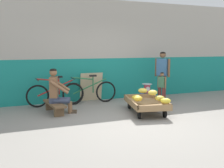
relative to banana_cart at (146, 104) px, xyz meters
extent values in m
plane|color=gray|center=(-0.57, -0.64, -0.24)|extent=(80.00, 80.00, 0.00)
cube|color=#19847A|center=(-0.57, 2.14, 0.42)|extent=(16.00, 0.30, 1.32)
cube|color=#A8A399|center=(-0.57, 2.14, 1.98)|extent=(16.00, 0.30, 1.81)
cube|color=#99754C|center=(0.00, 0.00, -0.01)|extent=(1.11, 1.58, 0.05)
cube|color=#99754C|center=(-0.39, 0.08, 0.07)|extent=(0.32, 1.42, 0.10)
cube|color=#99754C|center=(0.39, -0.08, 0.07)|extent=(0.32, 1.42, 0.10)
cube|color=#99754C|center=(0.14, 0.69, 0.07)|extent=(0.83, 0.20, 0.10)
cube|color=#99754C|center=(-0.14, -0.69, 0.07)|extent=(0.83, 0.20, 0.10)
cylinder|color=black|center=(-0.21, 0.56, -0.15)|extent=(0.08, 0.19, 0.18)
cylinder|color=black|center=(0.41, 0.43, -0.15)|extent=(0.08, 0.19, 0.18)
cylinder|color=black|center=(-0.41, -0.43, -0.15)|extent=(0.08, 0.19, 0.18)
cylinder|color=black|center=(0.21, -0.56, -0.15)|extent=(0.08, 0.19, 0.18)
ellipsoid|color=gold|center=(-0.29, -0.03, 0.18)|extent=(0.30, 0.29, 0.13)
ellipsoid|color=yellow|center=(0.17, -0.63, 0.18)|extent=(0.29, 0.27, 0.13)
ellipsoid|color=gold|center=(0.21, -0.32, 0.18)|extent=(0.27, 0.22, 0.13)
ellipsoid|color=gold|center=(-0.32, -0.18, 0.18)|extent=(0.27, 0.22, 0.13)
ellipsoid|color=yellow|center=(0.07, -0.21, 0.32)|extent=(0.26, 0.21, 0.13)
ellipsoid|color=yellow|center=(0.01, 0.20, 0.30)|extent=(0.30, 0.29, 0.13)
cube|color=brown|center=(-2.19, 0.84, 0.00)|extent=(0.45, 1.13, 0.05)
cube|color=brown|center=(-2.25, 1.22, -0.13)|extent=(0.25, 0.11, 0.22)
cube|color=brown|center=(-2.14, 0.46, -0.13)|extent=(0.25, 0.11, 0.22)
cylinder|color=brown|center=(-1.78, 0.82, -0.11)|extent=(0.10, 0.10, 0.27)
cube|color=#4C3D2D|center=(-1.73, 0.80, -0.22)|extent=(0.24, 0.15, 0.04)
cylinder|color=#38425B|center=(-1.98, 0.87, 0.08)|extent=(0.42, 0.23, 0.13)
cylinder|color=brown|center=(-1.83, 0.64, -0.11)|extent=(0.10, 0.10, 0.27)
cube|color=#4C3D2D|center=(-1.77, 0.63, -0.22)|extent=(0.24, 0.15, 0.04)
cylinder|color=#38425B|center=(-2.03, 0.70, 0.08)|extent=(0.42, 0.23, 0.13)
cube|color=#38425B|center=(-2.19, 0.84, 0.10)|extent=(0.29, 0.33, 0.14)
cube|color=brown|center=(-2.19, 0.84, 0.43)|extent=(0.26, 0.36, 0.52)
cylinder|color=brown|center=(-1.99, 0.99, 0.46)|extent=(0.47, 0.20, 0.36)
cylinder|color=brown|center=(-2.09, 0.60, 0.46)|extent=(0.47, 0.20, 0.36)
sphere|color=brown|center=(-2.19, 0.84, 0.80)|extent=(0.19, 0.19, 0.19)
ellipsoid|color=black|center=(-2.19, 0.84, 0.86)|extent=(0.17, 0.17, 0.09)
cube|color=#234CA8|center=(0.56, 0.98, -0.09)|extent=(0.36, 0.28, 0.30)
cylinder|color=#28282D|center=(0.56, 0.98, 0.07)|extent=(0.20, 0.20, 0.03)
cube|color=#C6384C|center=(0.56, 0.98, 0.21)|extent=(0.16, 0.10, 0.24)
cylinder|color=white|center=(0.56, 0.93, 0.21)|extent=(0.13, 0.01, 0.13)
cylinder|color=#B2B5BA|center=(0.56, 0.98, 0.34)|extent=(0.30, 0.30, 0.01)
torus|color=black|center=(-2.53, 1.61, 0.08)|extent=(0.64, 0.10, 0.64)
torus|color=black|center=(-1.52, 1.69, 0.08)|extent=(0.64, 0.10, 0.64)
cylinder|color=#AD231E|center=(-2.03, 1.65, 0.28)|extent=(1.03, 0.12, 0.43)
cylinder|color=#AD231E|center=(-1.93, 1.66, 0.32)|extent=(0.04, 0.04, 0.48)
cylinder|color=#AD231E|center=(-2.23, 1.63, 0.52)|extent=(0.62, 0.09, 0.12)
cube|color=black|center=(-1.93, 1.66, 0.59)|extent=(0.21, 0.12, 0.05)
cylinder|color=black|center=(-2.53, 1.61, 0.54)|extent=(0.07, 0.48, 0.03)
torus|color=black|center=(-1.53, 1.59, 0.08)|extent=(0.64, 0.06, 0.64)
torus|color=black|center=(-0.51, 1.60, 0.08)|extent=(0.64, 0.06, 0.64)
cylinder|color=#236B3D|center=(-1.02, 1.60, 0.28)|extent=(1.03, 0.05, 0.43)
cylinder|color=#236B3D|center=(-0.92, 1.60, 0.32)|extent=(0.04, 0.04, 0.48)
cylinder|color=#236B3D|center=(-1.23, 1.60, 0.52)|extent=(0.62, 0.04, 0.12)
cube|color=black|center=(-0.92, 1.60, 0.59)|extent=(0.20, 0.10, 0.05)
cylinder|color=black|center=(-1.53, 1.59, 0.54)|extent=(0.03, 0.48, 0.03)
cube|color=#C6B289|center=(-0.89, 1.92, 0.20)|extent=(0.70, 0.19, 0.89)
cylinder|color=brown|center=(1.25, 1.12, 0.16)|extent=(0.10, 0.10, 0.80)
cylinder|color=brown|center=(1.16, 1.25, 0.16)|extent=(0.10, 0.10, 0.80)
cube|color=#386693|center=(1.20, 1.19, 0.82)|extent=(0.35, 0.38, 0.52)
cylinder|color=brown|center=(1.33, 1.02, 0.80)|extent=(0.07, 0.07, 0.56)
cylinder|color=brown|center=(1.08, 1.35, 0.80)|extent=(0.07, 0.07, 0.56)
sphere|color=brown|center=(1.20, 1.19, 1.19)|extent=(0.19, 0.19, 0.19)
ellipsoid|color=black|center=(1.20, 1.19, 1.25)|extent=(0.17, 0.17, 0.09)
cylinder|color=brown|center=(1.00, 0.79, 0.00)|extent=(0.06, 0.06, 0.49)
cylinder|color=brown|center=(0.96, 0.88, 0.00)|extent=(0.06, 0.06, 0.49)
cube|color=#427A56|center=(0.98, 0.83, 0.40)|extent=(0.19, 0.23, 0.32)
cylinder|color=brown|center=(1.03, 0.72, 0.39)|extent=(0.04, 0.04, 0.34)
cylinder|color=brown|center=(0.92, 0.95, 0.39)|extent=(0.04, 0.04, 0.34)
sphere|color=brown|center=(0.98, 0.83, 0.64)|extent=(0.12, 0.12, 0.12)
ellipsoid|color=black|center=(0.98, 0.83, 0.67)|extent=(0.11, 0.11, 0.05)
camera|label=1|loc=(-3.12, -5.70, 1.44)|focal=41.27mm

